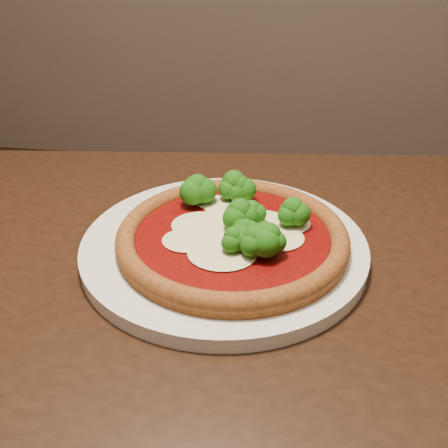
# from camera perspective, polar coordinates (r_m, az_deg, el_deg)

# --- Properties ---
(dining_table) EXTENTS (1.18, 0.86, 0.75)m
(dining_table) POSITION_cam_1_polar(r_m,az_deg,el_deg) (0.66, -5.14, -13.43)
(dining_table) COLOR black
(dining_table) RESTS_ON floor
(plate) EXTENTS (0.35, 0.35, 0.02)m
(plate) POSITION_cam_1_polar(r_m,az_deg,el_deg) (0.62, 0.00, -2.47)
(plate) COLOR silver
(plate) RESTS_ON dining_table
(pizza) EXTENTS (0.28, 0.28, 0.06)m
(pizza) POSITION_cam_1_polar(r_m,az_deg,el_deg) (0.60, 1.19, -0.72)
(pizza) COLOR brown
(pizza) RESTS_ON plate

